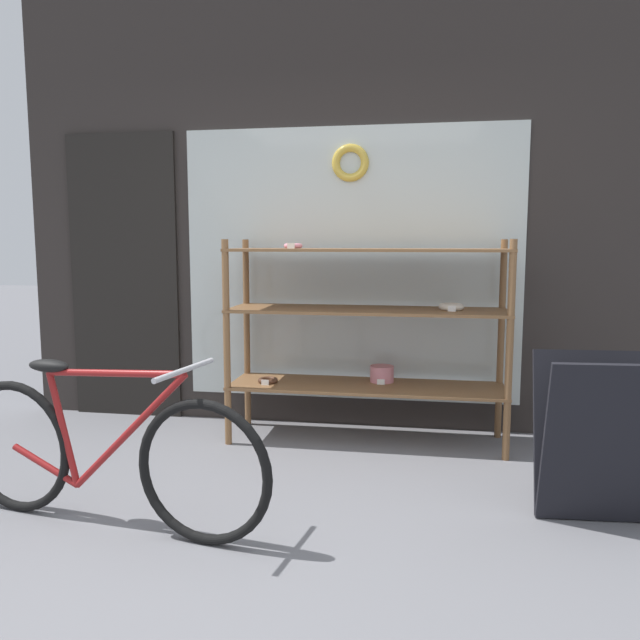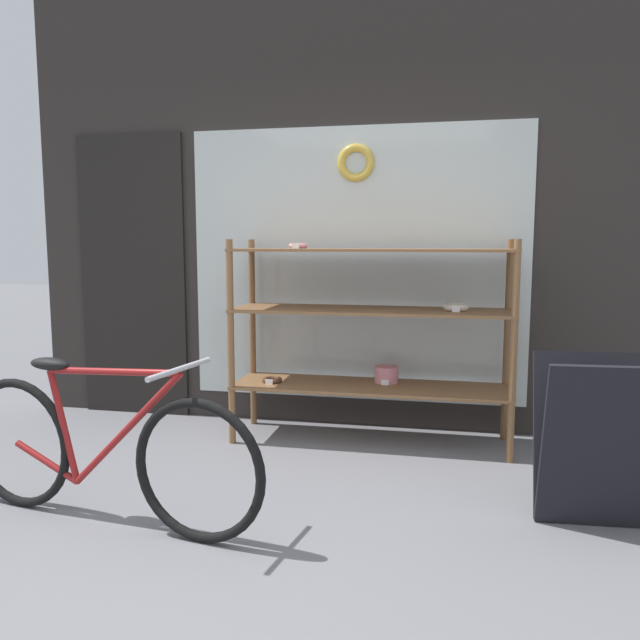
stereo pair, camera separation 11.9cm
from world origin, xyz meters
name	(u,v)px [view 2 (the right image)]	position (x,y,z in m)	size (l,w,h in m)	color
ground_plane	(210,593)	(0.00, 0.00, 0.00)	(30.00, 30.00, 0.00)	slate
storefront_facade	(322,202)	(-0.05, 2.30, 1.59)	(4.46, 0.13, 3.29)	#2D2826
display_case	(371,323)	(0.35, 1.93, 0.79)	(1.79, 0.49, 1.33)	brown
bicycle	(101,450)	(-0.72, 0.46, 0.35)	(1.67, 0.46, 0.78)	black
sandwich_board	(601,442)	(1.55, 0.91, 0.40)	(0.59, 0.42, 0.78)	black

